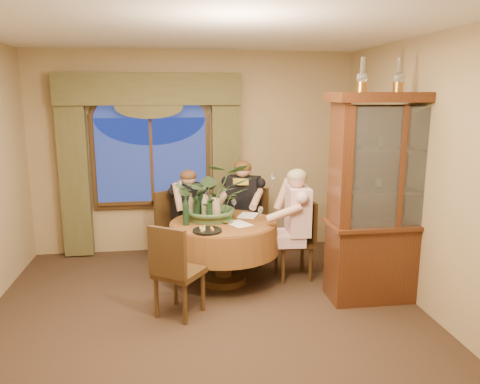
{
  "coord_description": "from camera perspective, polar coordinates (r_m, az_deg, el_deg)",
  "views": [
    {
      "loc": [
        -0.29,
        -4.09,
        2.22
      ],
      "look_at": [
        0.46,
        1.18,
        1.1
      ],
      "focal_mm": 35.0,
      "sensor_mm": 36.0,
      "label": 1
    }
  ],
  "objects": [
    {
      "name": "floor",
      "position": [
        4.67,
        -3.7,
        -16.57
      ],
      "size": [
        5.0,
        5.0,
        0.0
      ],
      "primitive_type": "plane",
      "color": "black",
      "rests_on": "ground"
    },
    {
      "name": "wall_back",
      "position": [
        6.65,
        -5.54,
        4.76
      ],
      "size": [
        4.5,
        0.0,
        4.5
      ],
      "primitive_type": "plane",
      "rotation": [
        1.57,
        0.0,
        0.0
      ],
      "color": "#947D55",
      "rests_on": "ground"
    },
    {
      "name": "wall_right",
      "position": [
        4.88,
        23.39,
        1.23
      ],
      "size": [
        0.0,
        5.0,
        5.0
      ],
      "primitive_type": "plane",
      "rotation": [
        1.57,
        0.0,
        -1.57
      ],
      "color": "#947D55",
      "rests_on": "ground"
    },
    {
      "name": "ceiling",
      "position": [
        4.14,
        -4.25,
        19.9
      ],
      "size": [
        5.0,
        5.0,
        0.0
      ],
      "primitive_type": "plane",
      "rotation": [
        3.14,
        0.0,
        0.0
      ],
      "color": "white",
      "rests_on": "wall_back"
    },
    {
      "name": "window",
      "position": [
        6.59,
        -10.72,
        3.67
      ],
      "size": [
        1.62,
        0.1,
        1.32
      ],
      "primitive_type": null,
      "color": "navy",
      "rests_on": "wall_back"
    },
    {
      "name": "arched_transom",
      "position": [
        6.53,
        -10.99,
        10.45
      ],
      "size": [
        1.6,
        0.06,
        0.44
      ],
      "primitive_type": null,
      "color": "navy",
      "rests_on": "wall_back"
    },
    {
      "name": "drapery_left",
      "position": [
        6.69,
        -19.55,
        2.26
      ],
      "size": [
        0.38,
        0.14,
        2.32
      ],
      "primitive_type": "cube",
      "color": "#454220",
      "rests_on": "floor"
    },
    {
      "name": "drapery_right",
      "position": [
        6.59,
        -1.72,
        2.82
      ],
      "size": [
        0.38,
        0.14,
        2.32
      ],
      "primitive_type": "cube",
      "color": "#454220",
      "rests_on": "floor"
    },
    {
      "name": "swag_valance",
      "position": [
        6.45,
        -11.1,
        12.21
      ],
      "size": [
        2.45,
        0.16,
        0.42
      ],
      "primitive_type": null,
      "color": "#454220",
      "rests_on": "wall_back"
    },
    {
      "name": "dining_table",
      "position": [
        5.61,
        -2.04,
        -7.33
      ],
      "size": [
        1.48,
        1.48,
        0.75
      ],
      "primitive_type": "cylinder",
      "rotation": [
        0.0,
        0.0,
        -0.12
      ],
      "color": "maroon",
      "rests_on": "floor"
    },
    {
      "name": "china_cabinet",
      "position": [
        5.24,
        17.85,
        -0.82
      ],
      "size": [
        1.38,
        0.55,
        2.24
      ],
      "primitive_type": "cube",
      "color": "#391D10",
      "rests_on": "floor"
    },
    {
      "name": "oil_lamp_left",
      "position": [
        4.97,
        14.67,
        13.67
      ],
      "size": [
        0.11,
        0.11,
        0.34
      ],
      "primitive_type": null,
      "color": "#A5722D",
      "rests_on": "china_cabinet"
    },
    {
      "name": "oil_lamp_center",
      "position": [
        5.13,
        18.79,
        13.37
      ],
      "size": [
        0.11,
        0.11,
        0.34
      ],
      "primitive_type": null,
      "color": "#A5722D",
      "rests_on": "china_cabinet"
    },
    {
      "name": "oil_lamp_right",
      "position": [
        5.31,
        22.64,
        13.02
      ],
      "size": [
        0.11,
        0.11,
        0.34
      ],
      "primitive_type": null,
      "color": "#A5722D",
      "rests_on": "china_cabinet"
    },
    {
      "name": "chair_right",
      "position": [
        5.75,
        6.54,
        -5.82
      ],
      "size": [
        0.43,
        0.43,
        0.96
      ],
      "primitive_type": "cube",
      "rotation": [
        0.0,
        0.0,
        -4.68
      ],
      "color": "black",
      "rests_on": "floor"
    },
    {
      "name": "chair_back_right",
      "position": [
        6.31,
        1.01,
        -4.11
      ],
      "size": [
        0.57,
        0.57,
        0.96
      ],
      "primitive_type": "cube",
      "rotation": [
        0.0,
        0.0,
        -3.66
      ],
      "color": "black",
      "rests_on": "floor"
    },
    {
      "name": "chair_back",
      "position": [
        6.21,
        -7.59,
        -4.5
      ],
      "size": [
        0.59,
        0.59,
        0.96
      ],
      "primitive_type": "cube",
      "rotation": [
        0.0,
        0.0,
        -2.49
      ],
      "color": "black",
      "rests_on": "floor"
    },
    {
      "name": "chair_front_left",
      "position": [
        4.82,
        -7.41,
        -9.37
      ],
      "size": [
        0.58,
        0.58,
        0.96
      ],
      "primitive_type": "cube",
      "rotation": [
        0.0,
        0.0,
        -0.6
      ],
      "color": "black",
      "rests_on": "floor"
    },
    {
      "name": "person_pink",
      "position": [
        5.62,
        7.02,
        -4.06
      ],
      "size": [
        0.48,
        0.52,
        1.37
      ],
      "primitive_type": null,
      "rotation": [
        0.0,
        0.0,
        1.51
      ],
      "color": "beige",
      "rests_on": "floor"
    },
    {
      "name": "person_back",
      "position": [
        6.26,
        -6.29,
        -2.92
      ],
      "size": [
        0.59,
        0.57,
        1.26
      ],
      "primitive_type": null,
      "rotation": [
        0.0,
        0.0,
        -2.69
      ],
      "color": "black",
      "rests_on": "floor"
    },
    {
      "name": "person_scarf",
      "position": [
        6.32,
        0.39,
        -2.22
      ],
      "size": [
        0.63,
        0.61,
        1.36
      ],
      "primitive_type": null,
      "rotation": [
        0.0,
        0.0,
        -3.56
      ],
      "color": "black",
      "rests_on": "floor"
    },
    {
      "name": "stoneware_vase",
      "position": [
        5.56,
        -2.99,
        -2.08
      ],
      "size": [
        0.14,
        0.14,
        0.26
      ],
      "primitive_type": null,
      "color": "tan",
      "rests_on": "dining_table"
    },
    {
      "name": "centerpiece_plant",
      "position": [
        5.51,
        -3.33,
        2.72
      ],
      "size": [
        0.91,
        1.01,
        0.79
      ],
      "primitive_type": "imported",
      "color": "#3E5B34",
      "rests_on": "dining_table"
    },
    {
      "name": "olive_bowl",
      "position": [
        5.43,
        -1.59,
        -3.58
      ],
      "size": [
        0.14,
        0.14,
        0.04
      ],
      "primitive_type": "imported",
      "color": "#515E30",
      "rests_on": "dining_table"
    },
    {
      "name": "cheese_platter",
      "position": [
        5.11,
        -4.01,
        -4.73
      ],
      "size": [
        0.32,
        0.32,
        0.02
      ],
      "primitive_type": "cylinder",
      "color": "black",
      "rests_on": "dining_table"
    },
    {
      "name": "wine_bottle_0",
      "position": [
        5.35,
        -6.62,
        -2.32
      ],
      "size": [
        0.07,
        0.07,
        0.33
      ],
      "primitive_type": "cylinder",
      "color": "black",
      "rests_on": "dining_table"
    },
    {
      "name": "wine_bottle_1",
      "position": [
        5.46,
        -4.38,
        -1.98
      ],
      "size": [
        0.07,
        0.07,
        0.33
      ],
      "primitive_type": "cylinder",
      "color": "tan",
      "rests_on": "dining_table"
    },
    {
      "name": "wine_bottle_2",
      "position": [
        5.53,
        -5.96,
        -1.83
      ],
      "size": [
        0.07,
        0.07,
        0.33
      ],
      "primitive_type": "cylinder",
      "color": "tan",
      "rests_on": "dining_table"
    },
    {
      "name": "wine_bottle_3",
      "position": [
        5.44,
        -5.29,
        -2.05
      ],
      "size": [
        0.07,
        0.07,
        0.33
      ],
      "primitive_type": "cylinder",
      "color": "black",
      "rests_on": "dining_table"
    },
    {
      "name": "wine_bottle_4",
      "position": [
        5.64,
        -4.69,
        -1.54
      ],
      "size": [
        0.07,
        0.07,
        0.33
      ],
      "primitive_type": "cylinder",
      "color": "black",
      "rests_on": "dining_table"
    },
    {
      "name": "wine_bottle_5",
      "position": [
        5.37,
        -3.72,
        -2.21
      ],
      "size": [
        0.07,
        0.07,
        0.33
      ],
      "primitive_type": "cylinder",
      "color": "black",
      "rests_on": "dining_table"
    },
    {
      "name": "tasting_paper_0",
      "position": [
        5.39,
        -0.14,
        -3.9
      ],
      "size": [
        0.32,
        0.36,
        0.0
      ],
      "primitive_type": "cube",
      "rotation": [
        0.0,
        0.0,
        0.46
      ],
      "color": "white",
      "rests_on": "dining_table"
    },
    {
      "name": "tasting_paper_1",
      "position": [
        5.76,
        0.97,
        -2.87
      ],
      "size": [
        0.31,
        0.36,
        0.0
      ],
      "primitive_type": "cube",
      "rotation": [
        0.0,
        0.0,
        -0.41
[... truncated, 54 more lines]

